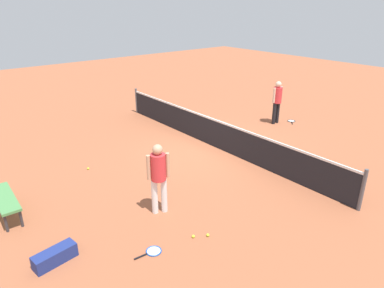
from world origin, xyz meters
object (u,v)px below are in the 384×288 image
object	(u,v)px
player_near_side	(158,173)
tennis_ball_by_net	(88,169)
tennis_ball_near_player	(193,236)
tennis_racket_near_player	(152,252)
tennis_ball_midcourt	(208,235)
equipment_bag	(53,257)
player_far_side	(277,99)
courtside_bench	(5,199)
tennis_racket_far_player	(291,121)

from	to	relation	value
player_near_side	tennis_ball_by_net	size ratio (longest dim) A/B	25.76
tennis_ball_by_net	tennis_ball_near_player	bearing A→B (deg)	4.86
tennis_racket_near_player	tennis_ball_by_net	bearing A→B (deg)	172.80
tennis_ball_midcourt	equipment_bag	size ratio (longest dim) A/B	0.08
tennis_ball_by_net	player_far_side	bearing A→B (deg)	83.68
tennis_ball_by_net	tennis_ball_midcourt	bearing A→B (deg)	7.96
tennis_racket_near_player	courtside_bench	distance (m)	3.70
player_near_side	tennis_ball_near_player	size ratio (longest dim) A/B	25.76
tennis_racket_near_player	courtside_bench	world-z (taller)	courtside_bench
tennis_ball_midcourt	player_near_side	bearing A→B (deg)	-169.84
tennis_ball_midcourt	player_far_side	bearing A→B (deg)	118.04
player_near_side	tennis_ball_near_player	bearing A→B (deg)	-0.57
tennis_racket_far_player	tennis_ball_midcourt	distance (m)	8.35
tennis_racket_far_player	tennis_ball_midcourt	xyz separation A→B (m)	(3.40, -7.63, 0.02)
tennis_racket_far_player	tennis_racket_near_player	bearing A→B (deg)	-70.75
tennis_racket_far_player	courtside_bench	world-z (taller)	courtside_bench
tennis_racket_far_player	tennis_ball_near_player	world-z (taller)	tennis_ball_near_player
player_near_side	tennis_racket_far_player	xyz separation A→B (m)	(-2.00, 7.88, -1.00)
tennis_racket_near_player	player_far_side	bearing A→B (deg)	112.58
player_far_side	courtside_bench	size ratio (longest dim) A/B	1.12
player_near_side	tennis_racket_far_player	world-z (taller)	player_near_side
tennis_ball_near_player	tennis_racket_near_player	bearing A→B (deg)	-100.37
courtside_bench	tennis_racket_far_player	bearing A→B (deg)	89.44
player_far_side	tennis_racket_near_player	distance (m)	8.83
player_far_side	tennis_racket_far_player	xyz separation A→B (m)	(0.30, 0.70, -1.00)
tennis_racket_far_player	player_near_side	bearing A→B (deg)	-75.75
player_far_side	player_near_side	bearing A→B (deg)	-72.26
player_near_side	tennis_ball_by_net	bearing A→B (deg)	-173.02
tennis_ball_midcourt	equipment_bag	xyz separation A→B (m)	(-1.24, -2.77, 0.11)
player_near_side	equipment_bag	distance (m)	2.67
tennis_ball_near_player	tennis_ball_by_net	world-z (taller)	same
player_far_side	tennis_ball_near_player	world-z (taller)	player_far_side
tennis_racket_near_player	tennis_ball_midcourt	distance (m)	1.21
player_far_side	tennis_racket_near_player	xyz separation A→B (m)	(3.37, -8.10, -1.00)
tennis_ball_near_player	tennis_ball_by_net	bearing A→B (deg)	-175.14
tennis_ball_midcourt	equipment_bag	bearing A→B (deg)	-114.05
courtside_bench	equipment_bag	size ratio (longest dim) A/B	1.82
tennis_ball_by_net	courtside_bench	distance (m)	2.63
tennis_ball_midcourt	tennis_racket_near_player	bearing A→B (deg)	-105.56
tennis_ball_near_player	tennis_ball_midcourt	distance (m)	0.31
player_far_side	tennis_racket_far_player	world-z (taller)	player_far_side
tennis_racket_far_player	tennis_ball_near_player	xyz separation A→B (m)	(3.24, -7.89, 0.02)
tennis_ball_by_net	equipment_bag	world-z (taller)	equipment_bag
tennis_racket_far_player	tennis_ball_by_net	bearing A→B (deg)	-97.82
tennis_racket_near_player	tennis_ball_near_player	distance (m)	0.92
tennis_racket_far_player	tennis_ball_midcourt	bearing A→B (deg)	-66.00
player_near_side	tennis_racket_near_player	size ratio (longest dim) A/B	2.86
courtside_bench	equipment_bag	bearing A→B (deg)	6.45
tennis_ball_near_player	player_far_side	bearing A→B (deg)	116.15
tennis_ball_by_net	equipment_bag	size ratio (longest dim) A/B	0.08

